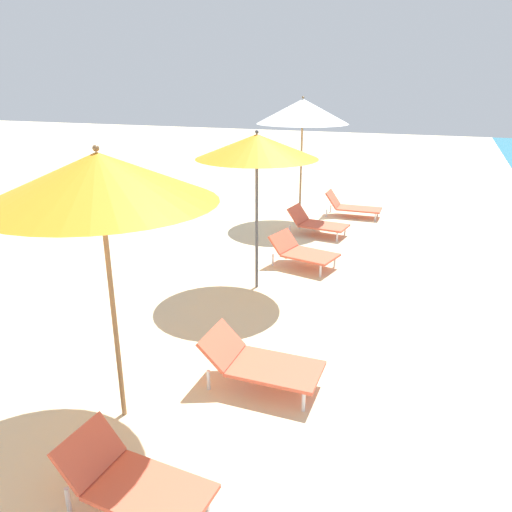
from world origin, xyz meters
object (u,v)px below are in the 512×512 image
Objects in this scene: umbrella_third at (99,178)px; umbrella_farthest at (303,111)px; lounger_fourth_shoreside at (302,251)px; lounger_farthest_inland at (316,222)px; lounger_third_inland at (132,481)px; lounger_farthest_shoreside at (351,206)px; lounger_third_shoreside at (259,362)px; umbrella_fourth at (257,147)px.

umbrella_farthest is at bearing 93.44° from umbrella_third.
lounger_farthest_inland reaches higher than lounger_fourth_shoreside.
lounger_farthest_shoreside is (-0.18, 9.80, -0.02)m from lounger_third_inland.
umbrella_farthest is at bearing 101.12° from lounger_third_inland.
lounger_third_shoreside is 7.85m from lounger_farthest_shoreside.
umbrella_fourth is at bearing 102.14° from lounger_third_inland.
lounger_farthest_shoreside reaches higher than lounger_third_inland.
umbrella_third is at bearing -85.41° from lounger_farthest_inland.
umbrella_third is at bearing 132.43° from lounger_third_inland.
lounger_third_inland is at bearing -74.62° from lounger_fourth_shoreside.
umbrella_farthest is at bearing 102.18° from lounger_third_shoreside.
lounger_third_inland is 9.28m from umbrella_farthest.
umbrella_fourth reaches higher than lounger_third_shoreside.
lounger_farthest_inland is (0.68, -0.98, -2.34)m from umbrella_farthest.
umbrella_fourth is (-1.06, 2.63, 2.02)m from lounger_third_shoreside.
lounger_third_shoreside is 0.94× the size of lounger_farthest_shoreside.
umbrella_fourth is at bearing -82.91° from umbrella_farthest.
lounger_farthest_shoreside is at bearing 85.93° from umbrella_third.
umbrella_farthest is 2.19× the size of lounger_farthest_inland.
umbrella_fourth is at bearing -96.94° from lounger_fourth_shoreside.
lounger_fourth_shoreside is at bearing 98.51° from lounger_third_shoreside.
lounger_fourth_shoreside is at bearing -72.56° from umbrella_farthest.
umbrella_third is 2.11× the size of lounger_fourth_shoreside.
umbrella_fourth is 0.87× the size of umbrella_farthest.
lounger_third_inland is at bearing -50.49° from umbrella_third.
lounger_third_shoreside is at bearing 83.85° from lounger_third_inland.
lounger_third_shoreside is at bearing -68.04° from umbrella_fourth.
lounger_fourth_shoreside is at bearing -93.34° from lounger_farthest_shoreside.
lounger_farthest_inland is (-0.43, -1.89, 0.01)m from lounger_farthest_shoreside.
lounger_farthest_shoreside reaches higher than lounger_farthest_inland.
lounger_fourth_shoreside is 0.44× the size of umbrella_farthest.
umbrella_third is 0.92× the size of umbrella_farthest.
umbrella_farthest reaches higher than lounger_third_inland.
umbrella_third is 2.07× the size of lounger_third_shoreside.
lounger_third_shoreside is at bearing -87.73° from lounger_farthest_shoreside.
umbrella_third is 1.06× the size of umbrella_fourth.
lounger_farthest_inland is at bearing 88.33° from umbrella_third.
lounger_third_inland is at bearing -90.28° from lounger_farthest_shoreside.
lounger_fourth_shoreside is at bearing 84.27° from umbrella_third.
umbrella_third is at bearing -95.37° from lounger_farthest_shoreside.
umbrella_fourth reaches higher than lounger_third_inland.
lounger_fourth_shoreside is 3.97m from umbrella_farthest.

